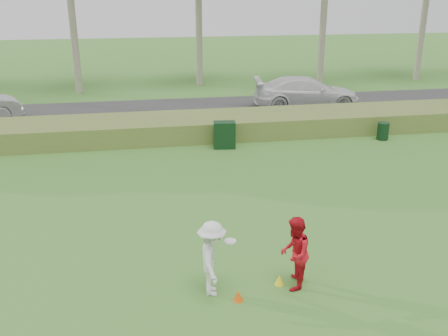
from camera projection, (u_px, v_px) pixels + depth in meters
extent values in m
plane|color=#367426|center=(254.00, 276.00, 11.81)|extent=(120.00, 120.00, 0.00)
cube|color=#576F2C|center=(193.00, 127.00, 22.75)|extent=(80.00, 3.00, 0.90)
cube|color=#2D2D2D|center=(182.00, 110.00, 27.52)|extent=(80.00, 6.00, 0.06)
imported|color=white|center=(212.00, 258.00, 10.90)|extent=(0.77, 1.19, 1.73)
cylinder|color=white|center=(230.00, 241.00, 10.83)|extent=(0.27, 0.27, 0.03)
imported|color=red|center=(295.00, 253.00, 11.12)|extent=(0.93, 1.02, 1.72)
cone|color=#FF520D|center=(238.00, 296.00, 10.86)|extent=(0.22, 0.22, 0.24)
cone|color=yellow|center=(279.00, 280.00, 11.45)|extent=(0.22, 0.22, 0.24)
cube|color=black|center=(224.00, 135.00, 21.05)|extent=(0.96, 0.67, 1.13)
cylinder|color=black|center=(383.00, 131.00, 22.26)|extent=(0.65, 0.65, 0.77)
imported|color=silver|center=(306.00, 92.00, 27.80)|extent=(6.10, 3.09, 1.70)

